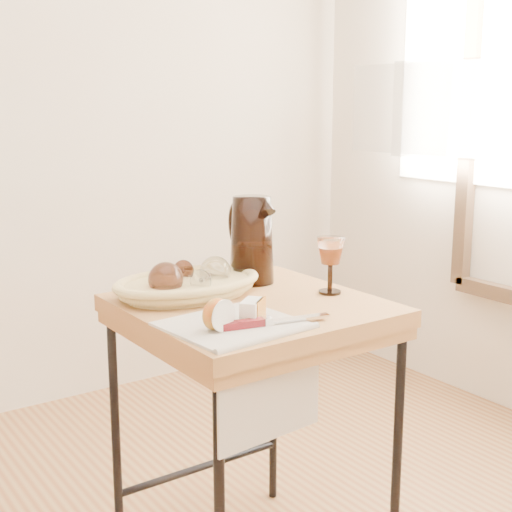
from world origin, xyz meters
TOP-DOWN VIEW (x-y plane):
  - side_table at (0.35, 0.40)m, footprint 0.58×0.58m
  - tea_towel at (0.20, 0.26)m, footprint 0.30×0.27m
  - bread_basket at (0.24, 0.54)m, footprint 0.35×0.25m
  - goblet_lying_a at (0.21, 0.55)m, footprint 0.17×0.15m
  - goblet_lying_b at (0.29, 0.52)m, footprint 0.15×0.14m
  - pitcher at (0.46, 0.57)m, footprint 0.21×0.27m
  - wine_goblet at (0.56, 0.36)m, footprint 0.07×0.07m
  - apple_half at (0.15, 0.25)m, footprint 0.08×0.06m
  - apple_wedge at (0.25, 0.26)m, footprint 0.08×0.07m
  - table_knife at (0.27, 0.21)m, footprint 0.26×0.08m

SIDE VIEW (x-z plane):
  - side_table at x=0.35m, z-range 0.00..0.74m
  - tea_towel at x=0.20m, z-range 0.74..0.75m
  - table_knife at x=0.27m, z-range 0.75..0.77m
  - bread_basket at x=0.24m, z-range 0.74..0.79m
  - apple_wedge at x=0.25m, z-range 0.75..0.80m
  - apple_half at x=0.15m, z-range 0.75..0.82m
  - goblet_lying_b at x=0.29m, z-range 0.75..0.84m
  - goblet_lying_a at x=0.21m, z-range 0.75..0.84m
  - wine_goblet at x=0.56m, z-range 0.74..0.89m
  - pitcher at x=0.46m, z-range 0.72..1.00m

